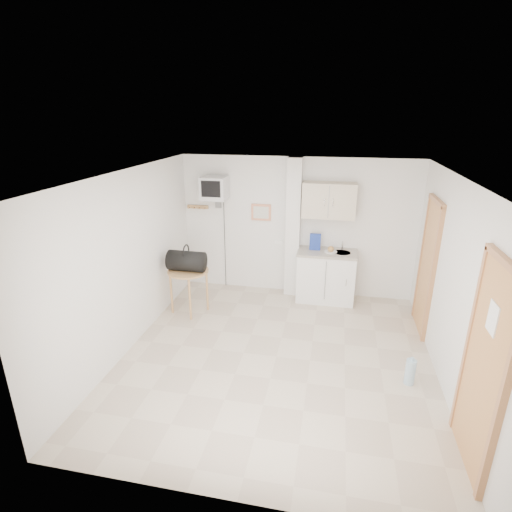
% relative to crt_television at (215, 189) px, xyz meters
% --- Properties ---
extents(ground, '(4.50, 4.50, 0.00)m').
position_rel_crt_television_xyz_m(ground, '(1.45, -2.02, -1.94)').
color(ground, beige).
rests_on(ground, ground).
extents(room_envelope, '(4.24, 4.54, 2.55)m').
position_rel_crt_television_xyz_m(room_envelope, '(1.69, -1.93, -0.40)').
color(room_envelope, white).
rests_on(room_envelope, ground).
extents(kitchenette, '(1.03, 0.58, 2.10)m').
position_rel_crt_television_xyz_m(kitchenette, '(2.02, -0.02, -1.13)').
color(kitchenette, white).
rests_on(kitchenette, ground).
extents(crt_television, '(0.44, 0.45, 2.15)m').
position_rel_crt_television_xyz_m(crt_television, '(0.00, 0.00, 0.00)').
color(crt_television, slate).
rests_on(crt_television, ground).
extents(round_table, '(0.68, 0.68, 0.75)m').
position_rel_crt_television_xyz_m(round_table, '(-0.20, -0.97, -1.28)').
color(round_table, '#B87B4E').
rests_on(round_table, ground).
extents(duffel_bag, '(0.61, 0.34, 0.45)m').
position_rel_crt_television_xyz_m(duffel_bag, '(-0.21, -0.99, -1.01)').
color(duffel_bag, black).
rests_on(duffel_bag, round_table).
extents(water_bottle, '(0.13, 0.13, 0.38)m').
position_rel_crt_television_xyz_m(water_bottle, '(3.17, -2.26, -1.77)').
color(water_bottle, '#98BAD0').
rests_on(water_bottle, ground).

